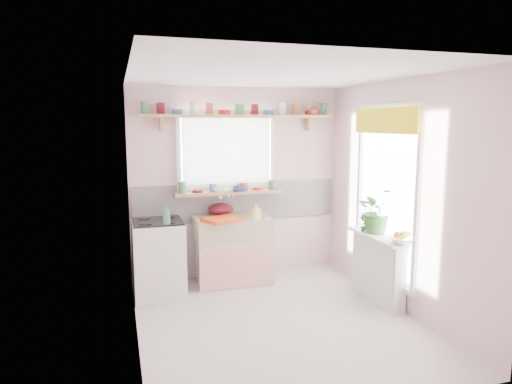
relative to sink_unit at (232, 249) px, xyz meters
name	(u,v)px	position (x,y,z in m)	size (l,w,h in m)	color
room	(305,178)	(0.81, -0.43, 0.94)	(3.20, 3.20, 3.20)	silver
sink_unit	(232,249)	(0.00, 0.00, 0.00)	(0.95, 0.65, 1.11)	white
cooker	(159,259)	(-0.95, -0.24, 0.03)	(0.58, 0.58, 0.93)	white
radiator_ledge	(378,267)	(1.45, -1.09, -0.03)	(0.22, 0.95, 0.78)	white
windowsill	(228,193)	(0.00, 0.19, 0.71)	(1.40, 0.22, 0.04)	tan
pine_shelf	(239,116)	(0.15, 0.18, 1.69)	(2.52, 0.24, 0.04)	tan
shelf_crockery	(238,110)	(0.13, 0.18, 1.76)	(2.47, 0.11, 0.12)	#3F7F4C
sill_crockery	(227,187)	(-0.02, 0.19, 0.78)	(1.35, 0.11, 0.12)	#3F7F4C
dish_tray	(222,219)	(-0.17, -0.19, 0.44)	(0.43, 0.32, 0.04)	#E24514
colander	(221,209)	(-0.09, 0.21, 0.49)	(0.33, 0.33, 0.15)	#4F0D19
jade_plant	(377,210)	(1.48, -0.98, 0.61)	(0.48, 0.41, 0.53)	#366D2B
fruit_bowl	(402,240)	(1.48, -1.49, 0.38)	(0.27, 0.27, 0.07)	silver
herb_pot	(363,223)	(1.36, -0.89, 0.44)	(0.11, 0.07, 0.20)	#245A25
soap_bottle_sink	(256,211)	(0.26, -0.19, 0.52)	(0.09, 0.09, 0.20)	#ECE469
sill_cup	(216,188)	(-0.17, 0.17, 0.77)	(0.12, 0.12, 0.09)	beige
sill_bowl	(241,189)	(0.15, 0.13, 0.76)	(0.21, 0.21, 0.07)	#2D4893
shelf_vase	(313,109)	(1.15, 0.12, 1.78)	(0.14, 0.14, 0.15)	#97402E
cooker_bottle	(166,214)	(-0.87, -0.46, 0.60)	(0.09, 0.09, 0.23)	#408053
fruit	(403,235)	(1.49, -1.49, 0.43)	(0.20, 0.14, 0.10)	orange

